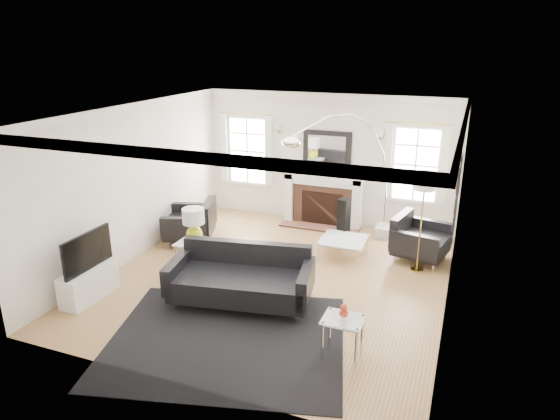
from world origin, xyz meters
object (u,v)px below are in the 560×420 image
at_px(coffee_table, 343,241).
at_px(arc_floor_lamp, 341,173).
at_px(fireplace, 323,200).
at_px(armchair_left, 193,223).
at_px(gourd_lamp, 194,223).
at_px(armchair_right, 418,240).
at_px(sofa, 242,279).

distance_m(coffee_table, arc_floor_lamp, 1.31).
height_order(fireplace, armchair_left, fireplace).
height_order(coffee_table, gourd_lamp, gourd_lamp).
relative_size(fireplace, gourd_lamp, 2.89).
distance_m(armchair_right, gourd_lamp, 4.05).
xyz_separation_m(fireplace, armchair_right, (2.13, -1.15, -0.17)).
distance_m(sofa, arc_floor_lamp, 3.12).
bearing_deg(armchair_right, coffee_table, -161.99).
height_order(fireplace, gourd_lamp, gourd_lamp).
bearing_deg(coffee_table, arc_floor_lamp, 111.08).
xyz_separation_m(sofa, armchair_left, (-1.94, 1.84, 0.00)).
bearing_deg(sofa, armchair_right, 48.03).
distance_m(fireplace, sofa, 3.74).
bearing_deg(arc_floor_lamp, gourd_lamp, -129.79).
bearing_deg(fireplace, arc_floor_lamp, -56.61).
relative_size(armchair_right, coffee_table, 1.43).
xyz_separation_m(armchair_right, coffee_table, (-1.29, -0.42, -0.05)).
height_order(armchair_right, coffee_table, armchair_right).
height_order(armchair_left, gourd_lamp, gourd_lamp).
bearing_deg(armchair_right, armchair_left, -170.16).
bearing_deg(arc_floor_lamp, armchair_left, -159.98).
xyz_separation_m(fireplace, gourd_lamp, (-1.32, -3.18, 0.41)).
height_order(armchair_left, armchair_right, armchair_left).
distance_m(fireplace, armchair_left, 2.85).
distance_m(fireplace, coffee_table, 1.79).
relative_size(armchair_left, coffee_table, 1.54).
relative_size(fireplace, arc_floor_lamp, 0.64).
distance_m(armchair_right, coffee_table, 1.35).
xyz_separation_m(fireplace, arc_floor_lamp, (0.59, -0.89, 0.89)).
distance_m(fireplace, armchair_right, 2.43).
bearing_deg(armchair_right, sofa, -131.97).
xyz_separation_m(armchair_left, coffee_table, (2.98, 0.32, -0.05)).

